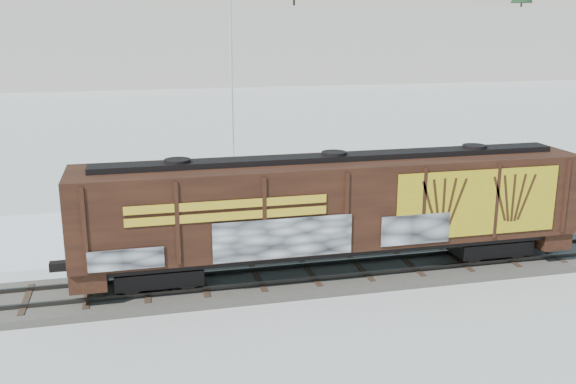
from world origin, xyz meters
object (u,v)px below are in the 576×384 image
object	(u,v)px
hopper_railcar	(333,206)
car_white	(241,214)
car_dark	(300,208)
flagpole	(234,109)
car_silver	(175,220)

from	to	relation	value
hopper_railcar	car_white	distance (m)	7.43
car_white	car_dark	world-z (taller)	car_dark
car_dark	car_white	bearing A→B (deg)	93.32
flagpole	car_white	size ratio (longest dim) A/B	2.89
car_silver	car_white	distance (m)	3.09
car_white	car_dark	size ratio (longest dim) A/B	0.83
flagpole	car_white	distance (m)	7.80
hopper_railcar	flagpole	distance (m)	13.57
car_white	car_dark	bearing A→B (deg)	-110.10
flagpole	hopper_railcar	bearing A→B (deg)	-83.50
flagpole	car_dark	distance (m)	7.94
car_silver	car_white	world-z (taller)	car_silver
hopper_railcar	car_silver	xyz separation A→B (m)	(-5.42, 6.28, -2.04)
car_silver	car_dark	xyz separation A→B (m)	(5.96, 0.52, -0.01)
car_white	car_silver	bearing A→B (deg)	76.84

